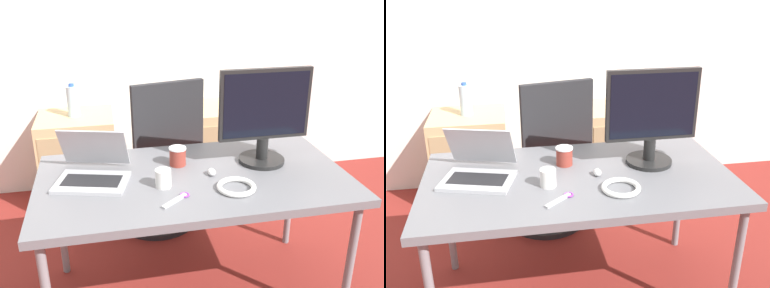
# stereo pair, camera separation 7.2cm
# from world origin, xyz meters

# --- Properties ---
(wall_back) EXTENTS (10.00, 0.05, 2.60)m
(wall_back) POSITION_xyz_m (0.00, 1.45, 1.30)
(wall_back) COLOR silver
(wall_back) RESTS_ON ground_plane
(desk) EXTENTS (1.50, 0.80, 0.72)m
(desk) POSITION_xyz_m (0.00, 0.00, 0.67)
(desk) COLOR slate
(desk) RESTS_ON ground_plane
(office_chair) EXTENTS (0.57, 0.61, 1.05)m
(office_chair) POSITION_xyz_m (-0.07, 0.73, 0.39)
(office_chair) COLOR #232326
(office_chair) RESTS_ON ground_plane
(cabinet_left) EXTENTS (0.53, 0.48, 0.68)m
(cabinet_left) POSITION_xyz_m (-0.61, 1.18, 0.34)
(cabinet_left) COLOR tan
(cabinet_left) RESTS_ON ground_plane
(cabinet_right) EXTENTS (0.53, 0.48, 0.68)m
(cabinet_right) POSITION_xyz_m (0.52, 1.18, 0.34)
(cabinet_right) COLOR tan
(cabinet_right) RESTS_ON ground_plane
(water_bottle) EXTENTS (0.08, 0.08, 0.24)m
(water_bottle) POSITION_xyz_m (-0.61, 1.18, 0.79)
(water_bottle) COLOR silver
(water_bottle) RESTS_ON cabinet_left
(laptop_center) EXTENTS (0.38, 0.40, 0.23)m
(laptop_center) POSITION_xyz_m (-0.48, 0.07, 0.77)
(laptop_center) COLOR #ADADB2
(laptop_center) RESTS_ON desk
(monitor) EXTENTS (0.47, 0.24, 0.49)m
(monitor) POSITION_xyz_m (0.38, 0.09, 0.97)
(monitor) COLOR black
(monitor) RESTS_ON desk
(mouse) EXTENTS (0.04, 0.06, 0.03)m
(mouse) POSITION_xyz_m (0.09, -0.01, 0.73)
(mouse) COLOR silver
(mouse) RESTS_ON desk
(coffee_cup_white) EXTENTS (0.07, 0.07, 0.09)m
(coffee_cup_white) POSITION_xyz_m (-0.16, -0.08, 0.76)
(coffee_cup_white) COLOR white
(coffee_cup_white) RESTS_ON desk
(coffee_cup_brown) EXTENTS (0.09, 0.09, 0.10)m
(coffee_cup_brown) POSITION_xyz_m (-0.05, 0.14, 0.77)
(coffee_cup_brown) COLOR maroon
(coffee_cup_brown) RESTS_ON desk
(cable_coil) EXTENTS (0.18, 0.18, 0.02)m
(cable_coil) POSITION_xyz_m (0.16, -0.18, 0.73)
(cable_coil) COLOR white
(cable_coil) RESTS_ON desk
(scissors) EXTENTS (0.15, 0.13, 0.01)m
(scissors) POSITION_xyz_m (-0.12, -0.22, 0.72)
(scissors) COLOR #B2B2B7
(scissors) RESTS_ON desk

